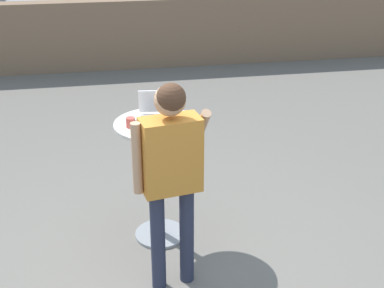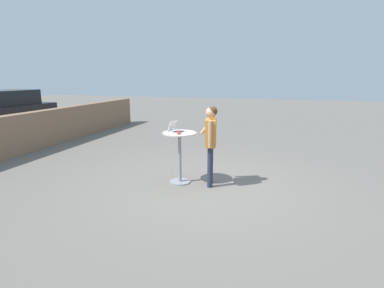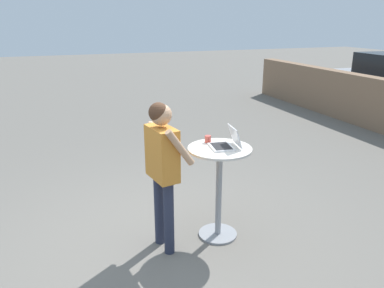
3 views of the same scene
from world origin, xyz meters
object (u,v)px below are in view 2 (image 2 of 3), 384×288
(coffee_mug, at_px, (178,133))
(cafe_table, at_px, (180,150))
(standing_person, at_px, (211,136))
(laptop, at_px, (176,130))
(parked_car_near_street, at_px, (2,112))

(coffee_mug, bearing_deg, cafe_table, 13.30)
(standing_person, bearing_deg, cafe_table, 91.57)
(cafe_table, distance_m, coffee_mug, 0.47)
(laptop, bearing_deg, cafe_table, -95.90)
(laptop, bearing_deg, coffee_mug, -151.51)
(standing_person, distance_m, parked_car_near_street, 9.65)
(coffee_mug, bearing_deg, standing_person, -68.97)
(laptop, height_order, coffee_mug, laptop)
(standing_person, height_order, parked_car_near_street, parked_car_near_street)
(cafe_table, distance_m, laptop, 0.43)
(parked_car_near_street, bearing_deg, coffee_mug, -112.43)
(cafe_table, bearing_deg, parked_car_near_street, 68.71)
(standing_person, bearing_deg, laptop, 90.85)
(cafe_table, distance_m, parked_car_near_street, 9.04)
(standing_person, xyz_separation_m, parked_car_near_street, (3.26, 9.08, -0.19))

